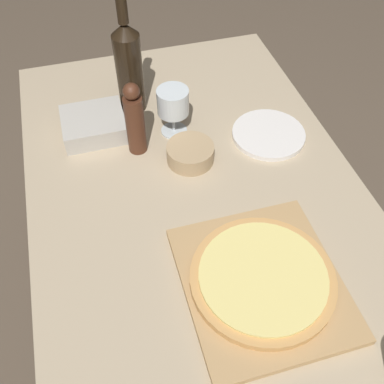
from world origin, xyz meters
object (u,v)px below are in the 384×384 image
object	(u,v)px
wine_bottle	(129,66)
small_bowl	(190,153)
pepper_mill	(135,120)
wine_glass	(175,103)
pizza	(263,278)

from	to	relation	value
wine_bottle	small_bowl	size ratio (longest dim) A/B	2.77
wine_bottle	pepper_mill	world-z (taller)	wine_bottle
wine_glass	small_bowl	distance (m)	0.14
pizza	wine_bottle	distance (m)	0.68
wine_bottle	pepper_mill	xyz separation A→B (m)	(-0.02, -0.18, -0.04)
pizza	small_bowl	size ratio (longest dim) A/B	2.43
wine_bottle	pizza	bearing A→B (deg)	-77.59
wine_bottle	pepper_mill	bearing A→B (deg)	-97.24
small_bowl	pizza	bearing A→B (deg)	-83.82
wine_bottle	small_bowl	world-z (taller)	wine_bottle
wine_bottle	small_bowl	xyz separation A→B (m)	(0.10, -0.26, -0.12)
wine_glass	small_bowl	world-z (taller)	wine_glass
wine_glass	small_bowl	bearing A→B (deg)	-85.83
wine_bottle	small_bowl	distance (m)	0.30
wine_bottle	wine_glass	size ratio (longest dim) A/B	2.49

